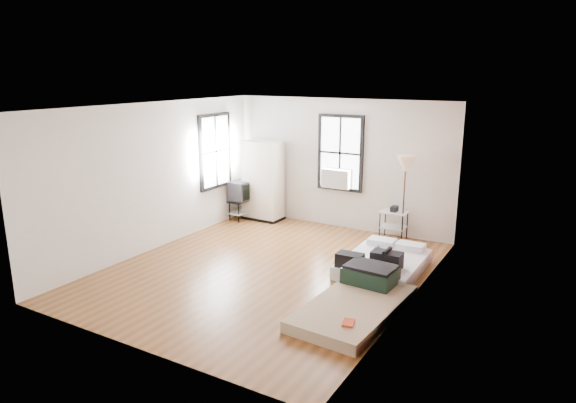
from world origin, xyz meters
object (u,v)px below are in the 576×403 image
Objects in this scene: mattress_bare at (358,299)px; wardrobe at (263,181)px; tv_stand at (241,192)px; side_table at (394,217)px; mattress_main at (383,262)px; floor_lamp at (406,168)px.

wardrobe is at bearing 142.61° from mattress_bare.
wardrobe reaches higher than tv_stand.
wardrobe reaches higher than side_table.
mattress_main is 4.23m from tv_stand.
mattress_main is 1.92× the size of tv_stand.
wardrobe reaches higher than mattress_main.
mattress_main is at bearing -15.33° from tv_stand.
wardrobe is (-3.72, 3.23, 0.77)m from mattress_bare.
floor_lamp reaches higher than mattress_bare.
side_table reaches higher than mattress_main.
tv_stand is at bearing 147.92° from mattress_bare.
tv_stand is (-4.15, 2.97, 0.50)m from mattress_bare.
wardrobe is (-3.53, 1.66, 0.76)m from mattress_main.
tv_stand is at bearing -176.10° from floor_lamp.
wardrobe is 2.03× the size of tv_stand.
floor_lamp is (-0.21, 1.66, 1.37)m from mattress_main.
mattress_main is 3.98m from wardrobe.
mattress_main is 1.58m from mattress_bare.
mattress_bare is 2.42× the size of tv_stand.
side_table is at bearing 102.43° from mattress_main.
floor_lamp reaches higher than tv_stand.
mattress_bare is at bearing -82.97° from floor_lamp.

